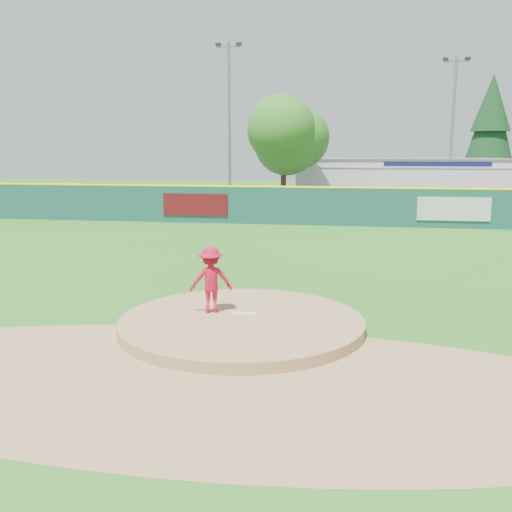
% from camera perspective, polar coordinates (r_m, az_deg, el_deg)
% --- Properties ---
extents(ground, '(120.00, 120.00, 0.00)m').
position_cam_1_polar(ground, '(12.96, -1.46, -7.28)').
color(ground, '#286B19').
rests_on(ground, ground).
extents(pitchers_mound, '(5.50, 5.50, 0.50)m').
position_cam_1_polar(pitchers_mound, '(12.96, -1.46, -7.28)').
color(pitchers_mound, '#9E774C').
rests_on(pitchers_mound, ground).
extents(pitching_rubber, '(0.60, 0.15, 0.04)m').
position_cam_1_polar(pitching_rubber, '(13.16, -1.22, -5.77)').
color(pitching_rubber, white).
rests_on(pitching_rubber, pitchers_mound).
extents(infield_dirt_arc, '(15.40, 15.40, 0.01)m').
position_cam_1_polar(infield_dirt_arc, '(10.21, -4.70, -12.36)').
color(infield_dirt_arc, '#9E774C').
rests_on(infield_dirt_arc, ground).
extents(parking_lot, '(44.00, 16.00, 0.02)m').
position_cam_1_polar(parking_lot, '(39.38, 5.98, 4.80)').
color(parking_lot, '#38383A').
rests_on(parking_lot, ground).
extents(pitcher, '(1.13, 0.88, 1.53)m').
position_cam_1_polar(pitcher, '(13.22, -4.54, -2.38)').
color(pitcher, '#B10F2C').
rests_on(pitcher, pitchers_mound).
extents(van, '(5.47, 3.34, 1.42)m').
position_cam_1_polar(van, '(37.97, -0.59, 5.73)').
color(van, white).
rests_on(van, parking_lot).
extents(pool_building_grp, '(15.20, 8.20, 3.31)m').
position_cam_1_polar(pool_building_grp, '(44.31, 14.26, 7.33)').
color(pool_building_grp, silver).
rests_on(pool_building_grp, ground).
extents(fence_banners, '(17.12, 0.04, 1.20)m').
position_cam_1_polar(fence_banners, '(30.22, 6.40, 4.92)').
color(fence_banners, '#580C11').
rests_on(fence_banners, ground).
extents(playground_slide, '(1.09, 3.06, 1.69)m').
position_cam_1_polar(playground_slide, '(38.57, -13.51, 5.71)').
color(playground_slide, blue).
rests_on(playground_slide, ground).
extents(outfield_fence, '(40.00, 0.14, 2.07)m').
position_cam_1_polar(outfield_fence, '(30.34, 4.97, 5.13)').
color(outfield_fence, '#164843').
rests_on(outfield_fence, ground).
extents(deciduous_tree, '(5.60, 5.60, 7.36)m').
position_cam_1_polar(deciduous_tree, '(37.36, 2.80, 11.51)').
color(deciduous_tree, '#382314').
rests_on(deciduous_tree, ground).
extents(conifer_tree, '(4.40, 4.40, 9.50)m').
position_cam_1_polar(conifer_tree, '(49.30, 22.38, 11.68)').
color(conifer_tree, '#382314').
rests_on(conifer_tree, ground).
extents(light_pole_left, '(1.75, 0.25, 11.00)m').
position_cam_1_polar(light_pole_left, '(40.04, -2.70, 13.60)').
color(light_pole_left, gray).
rests_on(light_pole_left, ground).
extents(light_pole_right, '(1.75, 0.25, 10.00)m').
position_cam_1_polar(light_pole_right, '(41.67, 19.05, 12.23)').
color(light_pole_right, gray).
rests_on(light_pole_right, ground).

